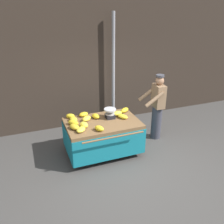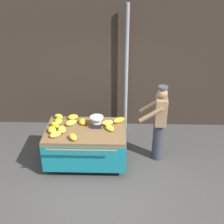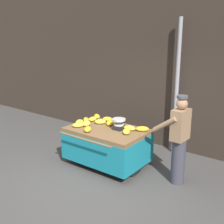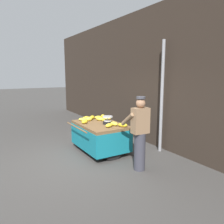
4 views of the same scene
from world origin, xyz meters
name	(u,v)px [view 1 (image 1 of 4)]	position (x,y,z in m)	size (l,w,h in m)	color
ground_plane	(133,170)	(0.00, 0.00, 0.00)	(60.00, 60.00, 0.00)	#423F3D
back_wall	(93,51)	(0.00, 2.69, 2.10)	(16.00, 0.24, 4.19)	#332821
street_pole	(113,71)	(0.47, 2.38, 1.56)	(0.09, 0.09, 3.12)	gray
banana_cart	(103,130)	(-0.38, 0.87, 0.61)	(1.68, 1.28, 0.83)	brown
weighing_scale	(110,113)	(-0.15, 0.99, 0.94)	(0.28, 0.28, 0.24)	black
banana_bunch_0	(123,116)	(0.12, 0.87, 0.87)	(0.15, 0.27, 0.09)	yellow
banana_bunch_1	(75,127)	(-1.04, 0.75, 0.88)	(0.17, 0.26, 0.11)	gold
banana_bunch_2	(125,110)	(0.31, 1.18, 0.88)	(0.14, 0.27, 0.11)	gold
banana_bunch_3	(87,119)	(-0.70, 1.05, 0.88)	(0.15, 0.25, 0.11)	yellow
banana_bunch_4	(81,129)	(-0.94, 0.60, 0.87)	(0.16, 0.25, 0.09)	yellow
banana_bunch_5	(70,116)	(-1.01, 1.31, 0.88)	(0.12, 0.20, 0.11)	gold
banana_bunch_6	(73,123)	(-1.03, 0.94, 0.88)	(0.12, 0.26, 0.11)	gold
banana_bunch_7	(99,128)	(-0.58, 0.49, 0.88)	(0.14, 0.22, 0.11)	gold
banana_bunch_8	(96,116)	(-0.46, 1.10, 0.88)	(0.15, 0.22, 0.11)	gold
banana_bunch_9	(84,114)	(-0.70, 1.31, 0.88)	(0.16, 0.22, 0.10)	gold
banana_bunch_10	(73,119)	(-0.98, 1.13, 0.87)	(0.16, 0.24, 0.09)	yellow
banana_bunch_11	(117,113)	(0.06, 1.07, 0.88)	(0.13, 0.25, 0.11)	yellow
banana_bunch_12	(84,125)	(-0.84, 0.75, 0.89)	(0.16, 0.22, 0.12)	yellow
vendor_person	(157,107)	(1.16, 1.08, 0.87)	(0.60, 0.54, 1.71)	#383842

